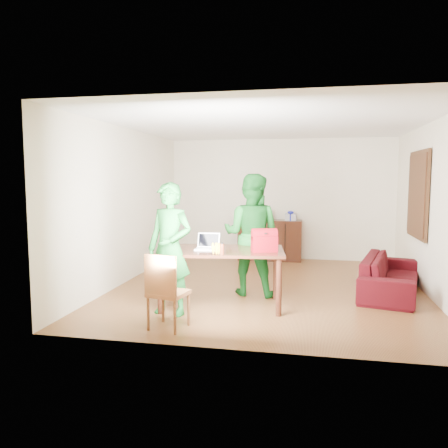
% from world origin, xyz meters
% --- Properties ---
extents(room, '(5.20, 5.70, 2.90)m').
position_xyz_m(room, '(0.01, 0.13, 1.31)').
color(room, '#4D2513').
rests_on(room, ground).
extents(table, '(1.86, 1.20, 0.82)m').
position_xyz_m(table, '(-0.55, -1.19, 0.71)').
color(table, black).
rests_on(table, ground).
extents(chair, '(0.50, 0.48, 0.93)m').
position_xyz_m(chair, '(-1.00, -2.25, 0.27)').
color(chair, brown).
rests_on(chair, ground).
extents(person_near, '(0.73, 0.57, 1.78)m').
position_xyz_m(person_near, '(-1.15, -1.68, 0.89)').
color(person_near, '#13561D').
rests_on(person_near, ground).
extents(person_far, '(1.02, 0.84, 1.90)m').
position_xyz_m(person_far, '(-0.22, -0.45, 0.95)').
color(person_far, '#125319').
rests_on(person_far, ground).
extents(laptop, '(0.33, 0.24, 0.23)m').
position_xyz_m(laptop, '(-0.75, -1.26, 0.86)').
color(laptop, white).
rests_on(laptop, table).
extents(bananas, '(0.18, 0.15, 0.06)m').
position_xyz_m(bananas, '(-0.54, -1.58, 0.85)').
color(bananas, gold).
rests_on(bananas, table).
extents(bottle, '(0.07, 0.07, 0.16)m').
position_xyz_m(bottle, '(-0.46, -1.60, 0.90)').
color(bottle, '#592414').
rests_on(bottle, table).
extents(red_bag, '(0.39, 0.29, 0.25)m').
position_xyz_m(red_bag, '(0.06, -1.25, 0.95)').
color(red_bag, maroon).
rests_on(red_bag, table).
extents(sofa, '(1.24, 2.14, 0.59)m').
position_xyz_m(sofa, '(1.95, 0.01, 0.29)').
color(sofa, '#340611').
rests_on(sofa, ground).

